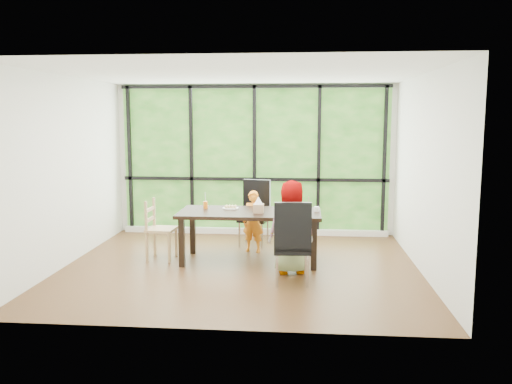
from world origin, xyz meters
TOP-DOWN VIEW (x-y plane):
  - ground at (0.00, 0.00)m, footprint 5.00×5.00m
  - back_wall at (0.00, 2.25)m, footprint 5.00×0.00m
  - foliage_backdrop at (0.00, 2.23)m, footprint 4.80×0.02m
  - window_mullions at (0.00, 2.19)m, footprint 4.80×0.06m
  - window_sill at (0.00, 2.15)m, footprint 4.80×0.12m
  - dining_table at (0.10, 0.31)m, footprint 2.08×0.98m
  - chair_window_leather at (0.07, 1.28)m, footprint 0.54×0.54m
  - chair_interior_leather at (0.74, -0.66)m, footprint 0.49×0.49m
  - chair_end_beech at (-1.23, 0.33)m, footprint 0.42×0.44m
  - child_toddler at (0.10, 0.88)m, footprint 0.40×0.31m
  - child_older at (0.71, -0.22)m, footprint 0.69×0.52m
  - placemat at (0.70, 0.08)m, footprint 0.41×0.30m
  - plate_far at (-0.21, 0.51)m, footprint 0.24×0.24m
  - plate_near at (0.63, 0.10)m, footprint 0.27×0.27m
  - orange_cup at (-0.59, 0.50)m, footprint 0.07×0.07m
  - green_cup at (0.95, 0.05)m, footprint 0.08×0.08m
  - white_mug at (1.07, 0.37)m, footprint 0.07×0.07m
  - tissue_box at (0.24, 0.19)m, footprint 0.15×0.15m
  - crepe_rolls_far at (-0.21, 0.51)m, footprint 0.20×0.12m
  - crepe_rolls_near at (0.63, 0.10)m, footprint 0.15×0.12m
  - straw_white at (-0.59, 0.50)m, footprint 0.01×0.04m
  - straw_pink at (0.95, 0.05)m, footprint 0.01×0.04m
  - tissue at (0.24, 0.19)m, footprint 0.12×0.12m

SIDE VIEW (x-z plane):
  - ground at x=0.00m, z-range 0.00..0.00m
  - window_sill at x=0.00m, z-range 0.00..0.10m
  - dining_table at x=0.10m, z-range 0.00..0.75m
  - chair_end_beech at x=-1.23m, z-range 0.00..0.90m
  - child_toddler at x=0.10m, z-range 0.00..0.97m
  - chair_window_leather at x=0.07m, z-range 0.00..1.08m
  - chair_interior_leather at x=0.74m, z-range 0.00..1.08m
  - child_older at x=0.71m, z-range 0.00..1.28m
  - placemat at x=0.70m, z-range 0.75..0.76m
  - plate_far at x=-0.21m, z-range 0.75..0.76m
  - plate_near at x=0.63m, z-range 0.75..0.77m
  - crepe_rolls_far at x=-0.21m, z-range 0.76..0.80m
  - crepe_rolls_near at x=0.63m, z-range 0.77..0.80m
  - white_mug at x=1.07m, z-range 0.75..0.82m
  - orange_cup at x=-0.59m, z-range 0.75..0.86m
  - tissue_box at x=0.24m, z-range 0.75..0.88m
  - green_cup at x=0.95m, z-range 0.75..0.88m
  - straw_white at x=-0.59m, z-range 0.80..1.00m
  - straw_pink at x=0.95m, z-range 0.82..1.02m
  - tissue at x=0.24m, z-range 0.88..0.99m
  - back_wall at x=0.00m, z-range -1.15..3.85m
  - foliage_backdrop at x=0.00m, z-range 0.03..2.67m
  - window_mullions at x=0.00m, z-range 0.03..2.67m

